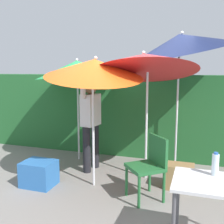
{
  "coord_description": "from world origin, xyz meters",
  "views": [
    {
      "loc": [
        1.37,
        -3.86,
        1.79
      ],
      "look_at": [
        0.0,
        0.3,
        1.1
      ],
      "focal_mm": 42.68,
      "sensor_mm": 36.0,
      "label": 1
    }
  ],
  "objects": [
    {
      "name": "person_vendor",
      "position": [
        -0.44,
        0.41,
        0.93
      ],
      "size": [
        0.28,
        0.56,
        1.88
      ],
      "color": "black",
      "rests_on": "ground_plane"
    },
    {
      "name": "umbrella_rainbow",
      "position": [
        -0.12,
        -0.17,
        1.82
      ],
      "size": [
        1.52,
        1.5,
        2.14
      ],
      "color": "silver",
      "rests_on": "ground_plane"
    },
    {
      "name": "umbrella_navy",
      "position": [
        1.02,
        1.07,
        2.25
      ],
      "size": [
        1.93,
        1.89,
        2.7
      ],
      "color": "silver",
      "rests_on": "ground_plane"
    },
    {
      "name": "umbrella_orange",
      "position": [
        0.54,
        0.34,
        1.9
      ],
      "size": [
        1.68,
        1.67,
        2.29
      ],
      "color": "silver",
      "rests_on": "ground_plane"
    },
    {
      "name": "umbrella_yellow",
      "position": [
        -0.9,
        0.87,
        1.82
      ],
      "size": [
        1.65,
        1.64,
        2.06
      ],
      "color": "silver",
      "rests_on": "ground_plane"
    },
    {
      "name": "folding_table",
      "position": [
        1.56,
        -1.29,
        0.65
      ],
      "size": [
        0.8,
        0.6,
        0.75
      ],
      "color": "#4C4C51",
      "rests_on": "ground_plane"
    },
    {
      "name": "hedge_row",
      "position": [
        0.0,
        1.65,
        0.85
      ],
      "size": [
        8.0,
        0.7,
        1.69
      ],
      "primitive_type": "cube",
      "color": "#23602D",
      "rests_on": "ground_plane"
    },
    {
      "name": "crate_cardboard",
      "position": [
        1.16,
        0.12,
        0.19
      ],
      "size": [
        0.4,
        0.29,
        0.38
      ],
      "primitive_type": "cube",
      "color": "#9E7A4C",
      "rests_on": "ground_plane"
    },
    {
      "name": "ground_plane",
      "position": [
        0.0,
        0.0,
        0.0
      ],
      "size": [
        24.0,
        24.0,
        0.0
      ],
      "primitive_type": "plane",
      "color": "gray"
    },
    {
      "name": "chair_plastic",
      "position": [
        0.76,
        -0.34,
        0.51
      ],
      "size": [
        0.62,
        0.62,
        0.89
      ],
      "color": "#236633",
      "rests_on": "ground_plane"
    },
    {
      "name": "bottle_water",
      "position": [
        1.56,
        -1.12,
        0.86
      ],
      "size": [
        0.07,
        0.07,
        0.24
      ],
      "color": "silver",
      "rests_on": "folding_table"
    },
    {
      "name": "cooler_box",
      "position": [
        -0.95,
        -0.47,
        0.2
      ],
      "size": [
        0.49,
        0.4,
        0.39
      ],
      "primitive_type": "cube",
      "color": "#2D6BB7",
      "rests_on": "ground_plane"
    }
  ]
}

